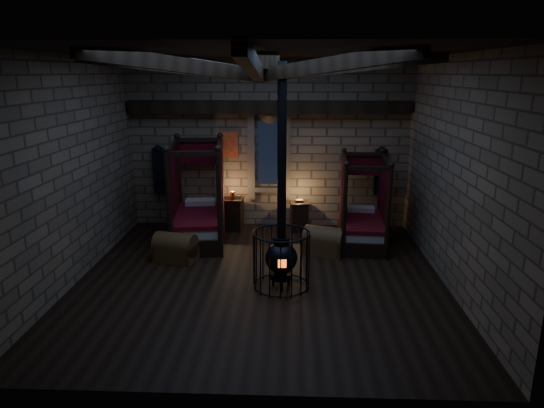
{
  "coord_description": "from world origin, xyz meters",
  "views": [
    {
      "loc": [
        0.58,
        -8.66,
        3.88
      ],
      "look_at": [
        0.2,
        0.6,
        1.34
      ],
      "focal_mm": 32.0,
      "sensor_mm": 36.0,
      "label": 1
    }
  ],
  "objects_px": {
    "stove": "(281,255)",
    "trunk_right": "(324,241)",
    "bed_right": "(362,222)",
    "trunk_left": "(175,248)",
    "bed_left": "(199,217)"
  },
  "relations": [
    {
      "from": "trunk_left",
      "to": "stove",
      "type": "bearing_deg",
      "value": -13.48
    },
    {
      "from": "trunk_left",
      "to": "bed_left",
      "type": "bearing_deg",
      "value": 93.7
    },
    {
      "from": "bed_left",
      "to": "trunk_right",
      "type": "relative_size",
      "value": 2.39
    },
    {
      "from": "trunk_left",
      "to": "stove",
      "type": "xyz_separation_m",
      "value": [
        2.27,
        -1.23,
        0.36
      ]
    },
    {
      "from": "bed_left",
      "to": "trunk_right",
      "type": "distance_m",
      "value": 3.02
    },
    {
      "from": "bed_right",
      "to": "trunk_left",
      "type": "distance_m",
      "value": 4.29
    },
    {
      "from": "trunk_right",
      "to": "stove",
      "type": "xyz_separation_m",
      "value": [
        -0.9,
        -1.77,
        0.36
      ]
    },
    {
      "from": "bed_left",
      "to": "bed_right",
      "type": "xyz_separation_m",
      "value": [
        3.83,
        -0.04,
        -0.08
      ]
    },
    {
      "from": "bed_left",
      "to": "bed_right",
      "type": "relative_size",
      "value": 1.17
    },
    {
      "from": "trunk_right",
      "to": "stove",
      "type": "relative_size",
      "value": 0.24
    },
    {
      "from": "bed_left",
      "to": "bed_right",
      "type": "height_order",
      "value": "bed_left"
    },
    {
      "from": "bed_left",
      "to": "trunk_left",
      "type": "relative_size",
      "value": 2.45
    },
    {
      "from": "stove",
      "to": "trunk_right",
      "type": "bearing_deg",
      "value": 58.6
    },
    {
      "from": "trunk_left",
      "to": "trunk_right",
      "type": "bearing_deg",
      "value": 24.69
    },
    {
      "from": "stove",
      "to": "bed_left",
      "type": "bearing_deg",
      "value": 123.71
    }
  ]
}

